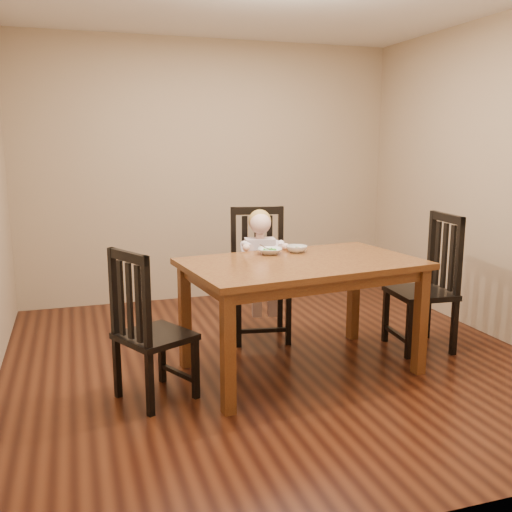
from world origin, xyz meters
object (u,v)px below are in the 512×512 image
object	(u,v)px
chair_right	(427,285)
bowl_veg	(297,249)
chair_child	(259,276)
toddler	(260,261)
dining_table	(302,274)
chair_left	(148,330)
bowl_peas	(270,251)

from	to	relation	value
chair_right	bowl_veg	distance (m)	1.13
chair_child	toddler	distance (m)	0.16
dining_table	chair_left	size ratio (longest dim) A/B	1.76
dining_table	toddler	xyz separation A→B (m)	(-0.06, 0.76, -0.05)
toddler	dining_table	bearing A→B (deg)	104.79
chair_child	bowl_veg	xyz separation A→B (m)	(0.14, -0.51, 0.32)
toddler	bowl_peas	world-z (taller)	toddler
toddler	bowl_veg	bearing A→B (deg)	118.09
chair_left	bowl_peas	distance (m)	1.16
chair_left	bowl_veg	size ratio (longest dim) A/B	6.25
dining_table	chair_child	size ratio (longest dim) A/B	1.59
dining_table	chair_right	bearing A→B (deg)	6.59
bowl_peas	dining_table	bearing A→B (deg)	-65.72
dining_table	chair_child	world-z (taller)	chair_child
chair_left	bowl_veg	distance (m)	1.36
chair_child	chair_right	world-z (taller)	chair_child
dining_table	chair_right	distance (m)	1.18
bowl_peas	chair_left	bearing A→B (deg)	-154.28
chair_child	chair_right	size ratio (longest dim) A/B	1.01
dining_table	bowl_peas	world-z (taller)	bowl_peas
chair_child	bowl_veg	bearing A→B (deg)	115.19
dining_table	chair_left	bearing A→B (deg)	-171.34
chair_child	chair_left	distance (m)	1.46
chair_child	chair_right	distance (m)	1.39
toddler	bowl_veg	size ratio (longest dim) A/B	3.56
chair_right	toddler	world-z (taller)	chair_right
chair_left	toddler	bearing A→B (deg)	104.54
bowl_peas	bowl_veg	bearing A→B (deg)	1.58
chair_right	bowl_peas	distance (m)	1.34
chair_child	bowl_peas	size ratio (longest dim) A/B	6.13
dining_table	bowl_veg	size ratio (longest dim) A/B	10.96
chair_right	toddler	xyz separation A→B (m)	(-1.21, 0.63, 0.15)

